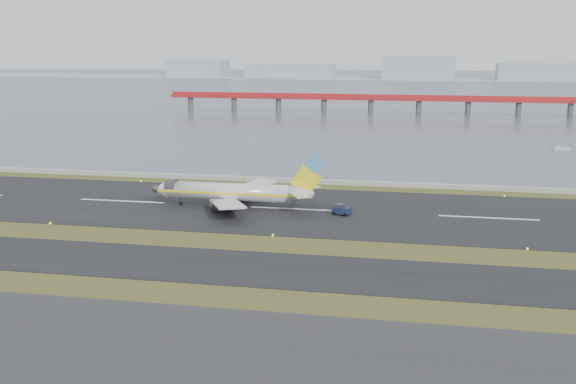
{
  "coord_description": "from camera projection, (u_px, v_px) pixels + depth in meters",
  "views": [
    {
      "loc": [
        28.59,
        -118.03,
        34.97
      ],
      "look_at": [
        -0.14,
        22.0,
        5.44
      ],
      "focal_mm": 45.0,
      "sensor_mm": 36.0,
      "label": 1
    }
  ],
  "objects": [
    {
      "name": "pushback_tug",
      "position": [
        341.0,
        210.0,
        149.32
      ],
      "size": [
        4.17,
        3.22,
        2.35
      ],
      "rotation": [
        0.0,
        0.0,
        -0.36
      ],
      "color": "#161E3D",
      "rests_on": "ground"
    },
    {
      "name": "seawall",
      "position": [
        319.0,
        181.0,
        183.39
      ],
      "size": [
        1000.0,
        2.5,
        1.0
      ],
      "primitive_type": "cube",
      "color": "#969691",
      "rests_on": "ground"
    },
    {
      "name": "red_pier",
      "position": [
        419.0,
        100.0,
        360.36
      ],
      "size": [
        260.0,
        5.0,
        10.2
      ],
      "color": "#B01E21",
      "rests_on": "ground"
    },
    {
      "name": "airliner",
      "position": [
        235.0,
        192.0,
        155.53
      ],
      "size": [
        38.52,
        32.89,
        12.8
      ],
      "color": "silver",
      "rests_on": "ground"
    },
    {
      "name": "taxiway_strip",
      "position": [
        246.0,
        268.0,
        114.41
      ],
      "size": [
        1000.0,
        18.0,
        0.1
      ],
      "primitive_type": "cube",
      "color": "black",
      "rests_on": "ground"
    },
    {
      "name": "runway_strip",
      "position": [
        296.0,
        209.0,
        154.71
      ],
      "size": [
        1000.0,
        45.0,
        0.1
      ],
      "primitive_type": "cube",
      "color": "black",
      "rests_on": "ground"
    },
    {
      "name": "far_shoreline",
      "position": [
        422.0,
        73.0,
        716.82
      ],
      "size": [
        1400.0,
        80.0,
        60.5
      ],
      "color": "#99ACB5",
      "rests_on": "ground"
    },
    {
      "name": "bay_water",
      "position": [
        400.0,
        89.0,
        567.23
      ],
      "size": [
        1400.0,
        800.0,
        1.3
      ],
      "primitive_type": "cube",
      "color": "#445062",
      "rests_on": "ground"
    },
    {
      "name": "workboat_near",
      "position": [
        560.0,
        149.0,
        240.48
      ],
      "size": [
        6.4,
        4.14,
        1.49
      ],
      "rotation": [
        0.0,
        0.0,
        0.39
      ],
      "color": "#B5B5B9",
      "rests_on": "ground"
    },
    {
      "name": "ground",
      "position": [
        263.0,
        247.0,
        125.94
      ],
      "size": [
        1000.0,
        1000.0,
        0.0
      ],
      "primitive_type": "plane",
      "color": "#364217",
      "rests_on": "ground"
    }
  ]
}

